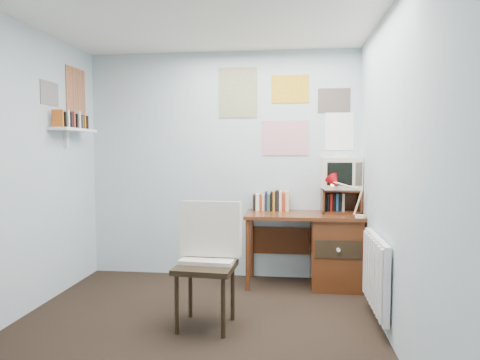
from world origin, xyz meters
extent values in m
plane|color=black|center=(0.00, 0.00, 0.00)|extent=(3.50, 3.50, 0.00)
cube|color=silver|center=(0.00, 1.75, 1.25)|extent=(3.00, 0.02, 2.50)
cube|color=silver|center=(1.50, 0.00, 1.25)|extent=(0.02, 3.50, 2.50)
cube|color=#5D2C15|center=(0.90, 1.48, 0.74)|extent=(1.20, 0.55, 0.03)
cube|color=#5D2C15|center=(1.23, 1.48, 0.36)|extent=(0.50, 0.50, 0.72)
cylinder|color=#5D2C15|center=(0.34, 1.24, 0.36)|extent=(0.04, 0.04, 0.72)
cylinder|color=#5D2C15|center=(0.34, 1.71, 0.36)|extent=(0.04, 0.04, 0.72)
cube|color=#5D2C15|center=(0.65, 1.73, 0.42)|extent=(0.64, 0.02, 0.30)
cube|color=black|center=(0.09, 0.32, 0.49)|extent=(0.53, 0.51, 0.97)
cube|color=#B80C11|center=(1.44, 1.26, 0.95)|extent=(0.30, 0.27, 0.37)
cube|color=#5D2C15|center=(1.29, 1.59, 0.89)|extent=(0.40, 0.30, 0.25)
cube|color=beige|center=(1.29, 1.61, 1.19)|extent=(0.41, 0.38, 0.36)
cube|color=#5D2C15|center=(0.66, 1.66, 0.87)|extent=(0.60, 0.14, 0.22)
cube|color=white|center=(1.46, 0.55, 0.42)|extent=(0.09, 0.80, 0.60)
cube|color=white|center=(-1.40, 1.10, 1.62)|extent=(0.20, 0.62, 0.24)
cube|color=white|center=(0.70, 1.74, 1.85)|extent=(1.20, 0.01, 0.90)
cube|color=white|center=(-1.49, 1.10, 2.00)|extent=(0.01, 0.70, 0.60)
camera|label=1|loc=(0.76, -2.97, 1.42)|focal=32.00mm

